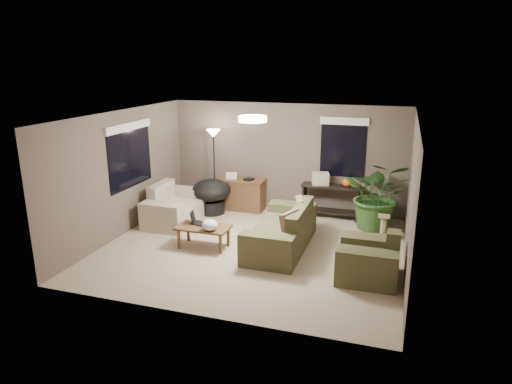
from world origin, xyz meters
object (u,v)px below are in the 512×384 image
(loveseat, at_px, (174,208))
(desk, at_px, (242,194))
(houseplant, at_px, (378,202))
(floor_lamp, at_px, (214,143))
(cat_scratching_post, at_px, (383,229))
(armchair, at_px, (369,261))
(main_sofa, at_px, (283,233))
(console_table, at_px, (331,199))
(coffee_table, at_px, (203,229))
(papasan_chair, at_px, (212,194))

(loveseat, xyz_separation_m, desk, (1.13, 1.24, 0.08))
(desk, xyz_separation_m, houseplant, (3.14, -0.36, 0.20))
(loveseat, distance_m, floor_lamp, 1.76)
(houseplant, bearing_deg, cat_scratching_post, -73.93)
(loveseat, height_order, armchair, same)
(main_sofa, height_order, desk, main_sofa)
(floor_lamp, bearing_deg, console_table, 5.36)
(main_sofa, bearing_deg, cat_scratching_post, 29.18)
(main_sofa, height_order, coffee_table, main_sofa)
(loveseat, height_order, papasan_chair, loveseat)
(papasan_chair, bearing_deg, desk, 38.23)
(floor_lamp, bearing_deg, armchair, -34.07)
(floor_lamp, distance_m, cat_scratching_post, 4.22)
(armchair, height_order, floor_lamp, floor_lamp)
(armchair, bearing_deg, houseplant, 90.66)
(main_sofa, height_order, papasan_chair, main_sofa)
(coffee_table, xyz_separation_m, console_table, (2.02, 2.46, 0.08))
(armchair, bearing_deg, floor_lamp, 145.93)
(armchair, height_order, papasan_chair, armchair)
(houseplant, bearing_deg, armchair, -89.34)
(coffee_table, xyz_separation_m, desk, (-0.08, 2.38, 0.02))
(main_sofa, relative_size, console_table, 1.69)
(armchair, distance_m, houseplant, 2.38)
(loveseat, xyz_separation_m, floor_lamp, (0.52, 1.07, 1.30))
(desk, relative_size, papasan_chair, 1.18)
(loveseat, bearing_deg, houseplant, 11.67)
(floor_lamp, height_order, cat_scratching_post, floor_lamp)
(main_sofa, height_order, houseplant, houseplant)
(main_sofa, bearing_deg, coffee_table, -162.59)
(coffee_table, distance_m, cat_scratching_post, 3.53)
(loveseat, height_order, houseplant, houseplant)
(houseplant, bearing_deg, floor_lamp, 177.16)
(coffee_table, bearing_deg, console_table, 50.69)
(console_table, distance_m, cat_scratching_post, 1.59)
(armchair, bearing_deg, cat_scratching_post, 85.59)
(coffee_table, bearing_deg, desk, 91.93)
(houseplant, distance_m, cat_scratching_post, 0.70)
(console_table, relative_size, houseplant, 0.87)
(desk, bearing_deg, houseplant, -6.52)
(main_sofa, height_order, floor_lamp, floor_lamp)
(main_sofa, bearing_deg, papasan_chair, 144.79)
(coffee_table, height_order, papasan_chair, papasan_chair)
(loveseat, height_order, floor_lamp, floor_lamp)
(papasan_chair, bearing_deg, cat_scratching_post, -7.05)
(main_sofa, xyz_separation_m, floor_lamp, (-2.13, 1.76, 1.30))
(coffee_table, distance_m, papasan_chair, 2.04)
(desk, relative_size, houseplant, 0.74)
(console_table, relative_size, cat_scratching_post, 2.60)
(desk, xyz_separation_m, console_table, (2.10, 0.08, 0.06))
(floor_lamp, bearing_deg, main_sofa, -39.57)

